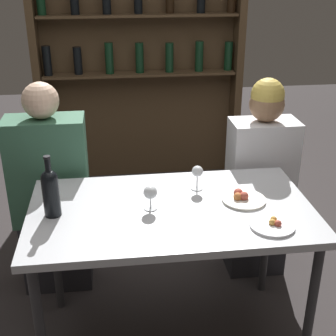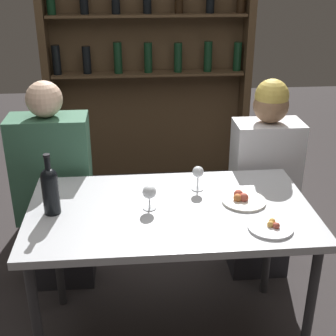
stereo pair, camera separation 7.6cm
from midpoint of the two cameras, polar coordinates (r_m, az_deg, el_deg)
ground_plane at (r=2.63m, az=1.10°, el=-19.76°), size 10.00×10.00×0.00m
dining_table at (r=2.20m, az=1.25°, el=-6.49°), size 1.31×0.75×0.78m
wine_rack_wall at (r=3.96m, az=-1.91°, el=14.12°), size 1.71×0.21×2.14m
wine_bottle at (r=2.12m, az=-13.20°, el=-2.50°), size 0.07×0.07×0.29m
wine_glass_0 at (r=2.12m, az=-1.27°, el=-3.03°), size 0.06×0.06×0.12m
wine_glass_1 at (r=2.30m, az=4.62°, el=-0.65°), size 0.06×0.06×0.12m
food_plate_0 at (r=2.06m, az=13.46°, el=-7.02°), size 0.19×0.19×0.04m
food_plate_1 at (r=2.24m, az=10.05°, el=-3.80°), size 0.21×0.21×0.05m
seated_person_left at (r=2.75m, az=-12.85°, el=-3.31°), size 0.43×0.22×1.25m
seated_person_right at (r=2.83m, az=12.31°, el=-2.09°), size 0.38×0.22×1.23m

